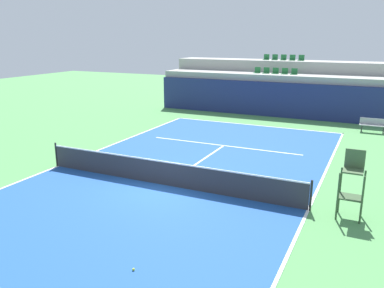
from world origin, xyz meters
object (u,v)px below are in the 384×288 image
tennis_ball_0 (134,269)px  umpire_chair (352,182)px  tennis_net (165,173)px  player_bench (373,124)px

tennis_ball_0 → umpire_chair: bearing=50.6°
tennis_ball_0 → tennis_net: bearing=111.5°
tennis_net → tennis_ball_0: (2.16, -5.47, -0.47)m
umpire_chair → tennis_net: bearing=-179.5°
umpire_chair → player_bench: umpire_chair is taller
umpire_chair → tennis_ball_0: size_ratio=33.33×
player_bench → tennis_ball_0: (-4.85, -18.53, -0.46)m
tennis_net → umpire_chair: (6.70, 0.06, 0.68)m
tennis_net → player_bench: (7.01, 13.06, -0.00)m
umpire_chair → tennis_ball_0: (-4.54, -5.53, -1.14)m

